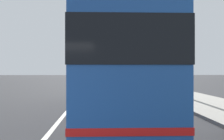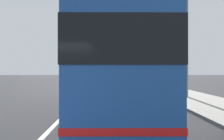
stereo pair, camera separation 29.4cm
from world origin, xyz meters
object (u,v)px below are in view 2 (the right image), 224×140
(car_behind_bus, at_px, (112,81))
(car_side_street, at_px, (106,79))
(utility_pole, at_px, (186,47))
(car_far_distant, at_px, (88,77))
(coach_bus, at_px, (116,68))
(car_ahead_same_lane, at_px, (108,77))

(car_behind_bus, height_order, car_side_street, car_side_street)
(utility_pole, bearing_deg, car_far_distant, 15.41)
(coach_bus, relative_size, car_far_distant, 2.70)
(car_far_distant, height_order, car_behind_bus, car_behind_bus)
(car_far_distant, distance_m, car_side_street, 15.81)
(coach_bus, xyz_separation_m, car_side_street, (21.52, 0.52, -1.16))
(car_far_distant, relative_size, utility_pole, 0.70)
(car_behind_bus, xyz_separation_m, car_ahead_same_lane, (24.81, 0.38, -0.05))
(coach_bus, distance_m, car_side_street, 21.56)
(car_behind_bus, relative_size, utility_pole, 0.70)
(car_side_street, relative_size, car_ahead_same_lane, 0.89)
(car_side_street, bearing_deg, car_far_distant, 15.40)
(car_side_street, height_order, car_ahead_same_lane, car_side_street)
(car_far_distant, xyz_separation_m, utility_pole, (-31.24, -8.61, 2.66))
(utility_pole, bearing_deg, coach_bus, 140.60)
(car_side_street, relative_size, utility_pole, 0.61)
(car_behind_bus, bearing_deg, car_ahead_same_lane, -3.30)
(coach_bus, distance_m, car_behind_bus, 15.87)
(car_ahead_same_lane, relative_size, utility_pole, 0.69)
(car_ahead_same_lane, bearing_deg, car_side_street, 178.29)
(car_side_street, xyz_separation_m, utility_pole, (-15.80, -5.22, 2.59))
(car_behind_bus, relative_size, car_ahead_same_lane, 1.01)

